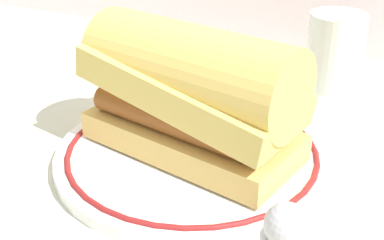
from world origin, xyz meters
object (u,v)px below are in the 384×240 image
(plate, at_px, (192,154))
(drinking_glass, at_px, (334,57))
(sausage_sandwich, at_px, (192,91))
(butter_knife, at_px, (184,67))

(plate, distance_m, drinking_glass, 0.26)
(sausage_sandwich, distance_m, drinking_glass, 0.26)
(sausage_sandwich, distance_m, butter_knife, 0.25)
(butter_knife, bearing_deg, plate, -61.98)
(butter_knife, bearing_deg, sausage_sandwich, -61.98)
(sausage_sandwich, relative_size, drinking_glass, 2.30)
(drinking_glass, distance_m, butter_knife, 0.20)
(sausage_sandwich, height_order, butter_knife, sausage_sandwich)
(plate, height_order, sausage_sandwich, sausage_sandwich)
(sausage_sandwich, xyz_separation_m, drinking_glass, (0.08, 0.24, -0.03))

